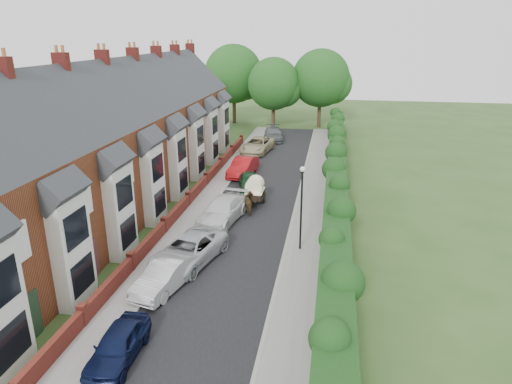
% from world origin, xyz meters
% --- Properties ---
extents(ground, '(140.00, 140.00, 0.00)m').
position_xyz_m(ground, '(0.00, 0.00, 0.00)').
color(ground, '#2D4C1E').
rests_on(ground, ground).
extents(road, '(6.00, 58.00, 0.02)m').
position_xyz_m(road, '(-0.50, 11.00, 0.01)').
color(road, black).
rests_on(road, ground).
extents(pavement_hedge_side, '(2.20, 58.00, 0.12)m').
position_xyz_m(pavement_hedge_side, '(3.60, 11.00, 0.06)').
color(pavement_hedge_side, gray).
rests_on(pavement_hedge_side, ground).
extents(pavement_house_side, '(1.70, 58.00, 0.12)m').
position_xyz_m(pavement_house_side, '(-4.35, 11.00, 0.06)').
color(pavement_house_side, gray).
rests_on(pavement_house_side, ground).
extents(kerb_hedge_side, '(0.18, 58.00, 0.13)m').
position_xyz_m(kerb_hedge_side, '(2.55, 11.00, 0.07)').
color(kerb_hedge_side, gray).
rests_on(kerb_hedge_side, ground).
extents(kerb_house_side, '(0.18, 58.00, 0.13)m').
position_xyz_m(kerb_house_side, '(-3.55, 11.00, 0.07)').
color(kerb_house_side, gray).
rests_on(kerb_house_side, ground).
extents(hedge, '(2.10, 58.00, 2.85)m').
position_xyz_m(hedge, '(5.40, 11.00, 1.60)').
color(hedge, '#103312').
rests_on(hedge, ground).
extents(terrace_row, '(9.05, 40.50, 11.50)m').
position_xyz_m(terrace_row, '(-10.87, 9.98, 4.47)').
color(terrace_row, brown).
rests_on(terrace_row, ground).
extents(garden_wall_row, '(0.35, 40.35, 1.10)m').
position_xyz_m(garden_wall_row, '(-5.35, 10.00, 0.46)').
color(garden_wall_row, maroon).
rests_on(garden_wall_row, ground).
extents(lamppost, '(0.32, 0.32, 5.16)m').
position_xyz_m(lamppost, '(3.40, 4.00, 3.30)').
color(lamppost, black).
rests_on(lamppost, ground).
extents(tree_far_left, '(7.14, 6.80, 9.29)m').
position_xyz_m(tree_far_left, '(-2.65, 40.08, 5.71)').
color(tree_far_left, '#332316').
rests_on(tree_far_left, ground).
extents(tree_far_right, '(7.98, 7.60, 10.31)m').
position_xyz_m(tree_far_right, '(3.39, 42.08, 6.31)').
color(tree_far_right, '#332316').
rests_on(tree_far_right, ground).
extents(tree_far_back, '(8.40, 8.00, 10.82)m').
position_xyz_m(tree_far_back, '(-8.59, 43.08, 6.62)').
color(tree_far_back, '#332316').
rests_on(tree_far_back, ground).
extents(car_navy, '(1.62, 3.88, 1.31)m').
position_xyz_m(car_navy, '(-2.88, -6.71, 0.66)').
color(car_navy, black).
rests_on(car_navy, ground).
extents(car_silver_a, '(2.54, 4.65, 1.45)m').
position_xyz_m(car_silver_a, '(-2.89, -1.36, 0.73)').
color(car_silver_a, '#BBBBC0').
rests_on(car_silver_a, ground).
extents(car_silver_b, '(3.80, 6.01, 1.55)m').
position_xyz_m(car_silver_b, '(-2.58, 1.40, 0.77)').
color(car_silver_b, '#B8BBC0').
rests_on(car_silver_b, ground).
extents(car_white, '(3.04, 5.71, 1.57)m').
position_xyz_m(car_white, '(-2.16, 7.55, 0.79)').
color(car_white, silver).
rests_on(car_white, ground).
extents(car_green, '(2.50, 4.23, 1.35)m').
position_xyz_m(car_green, '(-1.60, 14.46, 0.68)').
color(car_green, '#11381D').
rests_on(car_green, ground).
extents(car_red, '(2.25, 5.04, 1.60)m').
position_xyz_m(car_red, '(-2.83, 18.20, 0.80)').
color(car_red, '#9E1114').
rests_on(car_red, ground).
extents(car_beige, '(3.44, 6.05, 1.59)m').
position_xyz_m(car_beige, '(-2.94, 26.69, 0.80)').
color(car_beige, tan).
rests_on(car_beige, ground).
extents(car_grey, '(2.88, 5.43, 1.50)m').
position_xyz_m(car_grey, '(-2.05, 32.93, 0.75)').
color(car_grey, '#595D61').
rests_on(car_grey, ground).
extents(horse, '(1.37, 1.89, 1.45)m').
position_xyz_m(horse, '(-0.54, 9.28, 0.73)').
color(horse, '#443219').
rests_on(horse, ground).
extents(horse_cart, '(1.35, 2.98, 2.15)m').
position_xyz_m(horse_cart, '(-0.54, 11.14, 1.23)').
color(horse_cart, black).
rests_on(horse_cart, ground).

